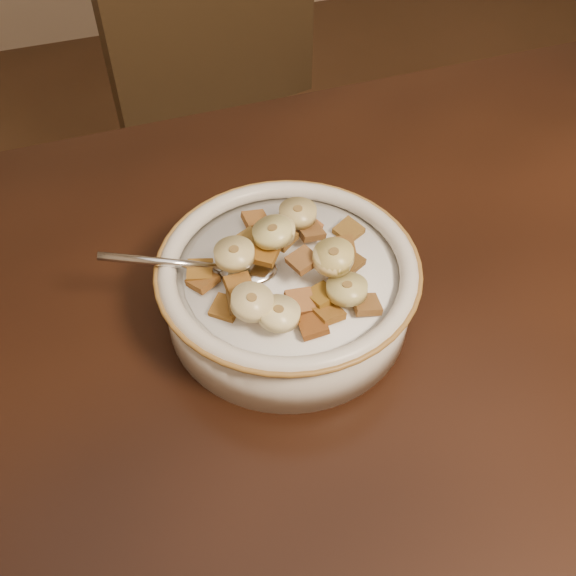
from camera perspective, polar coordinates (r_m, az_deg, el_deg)
name	(u,v)px	position (r m, az deg, el deg)	size (l,w,h in m)	color
chair	(247,154)	(1.20, -3.70, 11.79)	(0.41, 0.41, 0.93)	#322415
cereal_bowl	(288,293)	(0.53, 0.00, -0.41)	(0.20, 0.20, 0.05)	silver
milk	(288,273)	(0.51, 0.00, 1.38)	(0.17, 0.17, 0.00)	white
spoon	(247,270)	(0.51, -3.63, 1.63)	(0.04, 0.05, 0.01)	silver
cereal_square_0	(226,308)	(0.48, -5.58, -1.76)	(0.02, 0.02, 0.01)	brown
cereal_square_1	(264,254)	(0.50, -2.11, 3.07)	(0.02, 0.02, 0.01)	brown
cereal_square_2	(349,231)	(0.54, 5.42, 5.10)	(0.02, 0.02, 0.01)	brown
cereal_square_3	(250,241)	(0.52, -3.44, 4.17)	(0.02, 0.02, 0.01)	olive
cereal_square_4	(328,313)	(0.47, 3.54, -2.20)	(0.02, 0.02, 0.01)	brown
cereal_square_5	(256,220)	(0.55, -2.90, 6.06)	(0.02, 0.02, 0.01)	brown
cereal_square_6	(281,238)	(0.51, -0.60, 4.45)	(0.02, 0.02, 0.01)	brown
cereal_square_7	(203,281)	(0.50, -7.58, 0.63)	(0.02, 0.02, 0.01)	brown
cereal_square_8	(300,302)	(0.48, 1.08, -1.22)	(0.02, 0.02, 0.01)	brown
cereal_square_9	(241,301)	(0.48, -4.19, -1.18)	(0.02, 0.02, 0.01)	brown
cereal_square_10	(287,311)	(0.47, -0.05, -2.10)	(0.02, 0.02, 0.01)	#975E1C
cereal_square_11	(303,260)	(0.49, 1.33, 2.49)	(0.02, 0.02, 0.01)	brown
cereal_square_12	(344,288)	(0.49, 4.98, 0.01)	(0.02, 0.02, 0.01)	brown
cereal_square_13	(239,286)	(0.49, -4.34, 0.14)	(0.02, 0.02, 0.01)	#8B5819
cereal_square_14	(342,248)	(0.52, 4.85, 3.60)	(0.02, 0.02, 0.01)	brown
cereal_square_15	(348,261)	(0.51, 5.39, 2.37)	(0.02, 0.02, 0.01)	brown
cereal_square_16	(200,271)	(0.51, -7.83, 1.53)	(0.02, 0.02, 0.01)	brown
cereal_square_17	(313,325)	(0.47, 2.24, -3.32)	(0.02, 0.02, 0.01)	brown
cereal_square_18	(307,225)	(0.54, 1.69, 5.61)	(0.02, 0.02, 0.01)	#9D6036
cereal_square_19	(322,295)	(0.48, 3.01, -0.67)	(0.02, 0.02, 0.01)	brown
cereal_square_20	(260,309)	(0.47, -2.51, -1.87)	(0.02, 0.02, 0.01)	brown
cereal_square_21	(310,231)	(0.53, 1.97, 5.07)	(0.02, 0.02, 0.01)	brown
cereal_square_22	(366,304)	(0.49, 6.97, -1.46)	(0.02, 0.02, 0.01)	brown
banana_slice_0	(347,289)	(0.48, 5.25, -0.08)	(0.03, 0.03, 0.01)	#C9BE72
banana_slice_1	(298,213)	(0.53, 0.88, 6.68)	(0.03, 0.03, 0.01)	tan
banana_slice_2	(234,254)	(0.49, -4.80, 3.06)	(0.03, 0.03, 0.01)	#E3CE80
banana_slice_3	(276,231)	(0.50, -1.11, 5.06)	(0.03, 0.03, 0.01)	#FFE78C
banana_slice_4	(273,232)	(0.50, -1.38, 4.96)	(0.03, 0.03, 0.01)	#F5E58B
banana_slice_5	(252,302)	(0.46, -3.23, -1.23)	(0.03, 0.03, 0.01)	#CABB7C
banana_slice_6	(279,313)	(0.46, -0.83, -2.27)	(0.03, 0.03, 0.01)	#FFF0A8
banana_slice_7	(333,259)	(0.49, 3.98, 2.62)	(0.03, 0.03, 0.01)	#FFE297
banana_slice_8	(334,256)	(0.48, 4.08, 2.85)	(0.03, 0.03, 0.01)	#DBC36E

